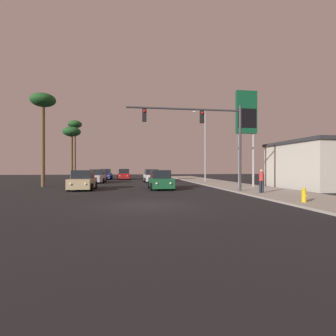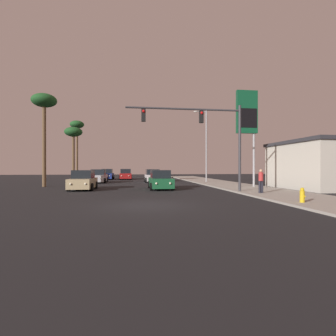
% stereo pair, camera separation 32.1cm
% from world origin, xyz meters
% --- Properties ---
extents(ground_plane, '(120.00, 120.00, 0.00)m').
position_xyz_m(ground_plane, '(0.00, 0.00, 0.00)').
color(ground_plane, black).
extents(sidewalk_right, '(5.00, 60.00, 0.12)m').
position_xyz_m(sidewalk_right, '(9.50, 10.00, 0.06)').
color(sidewalk_right, '#9E998E').
rests_on(sidewalk_right, ground).
extents(car_silver, '(2.04, 4.34, 1.68)m').
position_xyz_m(car_silver, '(-4.87, 20.45, 0.76)').
color(car_silver, '#B7B7BC').
rests_on(car_silver, ground).
extents(car_green, '(2.04, 4.32, 1.68)m').
position_xyz_m(car_green, '(1.80, 9.68, 0.76)').
color(car_green, '#195933').
rests_on(car_green, ground).
extents(car_white, '(2.04, 4.34, 1.68)m').
position_xyz_m(car_white, '(1.96, 20.80, 0.76)').
color(car_white, silver).
rests_on(car_white, ground).
extents(car_blue, '(2.04, 4.33, 1.68)m').
position_xyz_m(car_blue, '(-4.63, 29.64, 0.76)').
color(car_blue, navy).
rests_on(car_blue, ground).
extents(car_red, '(2.04, 4.33, 1.68)m').
position_xyz_m(car_red, '(-1.71, 29.39, 0.76)').
color(car_red, maroon).
rests_on(car_red, ground).
extents(car_tan, '(2.04, 4.33, 1.68)m').
position_xyz_m(car_tan, '(-4.85, 9.92, 0.76)').
color(car_tan, tan).
rests_on(car_tan, ground).
extents(traffic_light_mast, '(8.66, 0.36, 6.50)m').
position_xyz_m(traffic_light_mast, '(4.85, 5.60, 4.80)').
color(traffic_light_mast, '#38383D').
rests_on(traffic_light_mast, sidewalk_right).
extents(street_lamp, '(1.74, 0.24, 9.00)m').
position_xyz_m(street_lamp, '(8.46, 18.69, 5.12)').
color(street_lamp, '#99999E').
rests_on(street_lamp, sidewalk_right).
extents(gas_station_sign, '(2.00, 0.42, 9.00)m').
position_xyz_m(gas_station_sign, '(9.98, 9.98, 6.62)').
color(gas_station_sign, '#99999E').
rests_on(gas_station_sign, sidewalk_right).
extents(fire_hydrant, '(0.24, 0.34, 0.76)m').
position_xyz_m(fire_hydrant, '(7.95, -0.97, 0.49)').
color(fire_hydrant, gold).
rests_on(fire_hydrant, sidewalk_right).
extents(pedestrian_on_sidewalk, '(0.34, 0.32, 1.67)m').
position_xyz_m(pedestrian_on_sidewalk, '(8.29, 4.01, 1.03)').
color(pedestrian_on_sidewalk, '#23232D').
rests_on(pedestrian_on_sidewalk, sidewalk_right).
extents(palm_tree_mid, '(2.40, 2.40, 7.46)m').
position_xyz_m(palm_tree_mid, '(-8.66, 24.00, 6.45)').
color(palm_tree_mid, brown).
rests_on(palm_tree_mid, ground).
extents(palm_tree_near, '(2.40, 2.40, 9.21)m').
position_xyz_m(palm_tree_near, '(-9.31, 14.00, 8.01)').
color(palm_tree_near, brown).
rests_on(palm_tree_near, ground).
extents(palm_tree_far, '(2.40, 2.40, 10.08)m').
position_xyz_m(palm_tree_far, '(-10.19, 34.00, 8.76)').
color(palm_tree_far, brown).
rests_on(palm_tree_far, ground).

